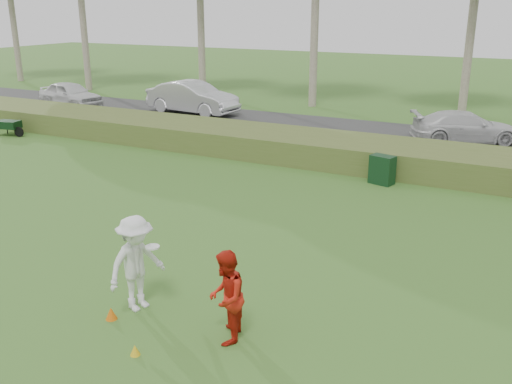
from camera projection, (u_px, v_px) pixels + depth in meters
The scene contains 12 objects.
ground at pixel (160, 317), 10.69m from camera, with size 120.00×120.00×0.00m, color #306020.
reed_strip at pixel (355, 153), 20.71m from camera, with size 80.00×3.00×0.90m, color #465A24.
park_road at pixel (389, 137), 25.08m from camera, with size 80.00×6.00×0.06m, color #2D2D2D.
player_white at pixel (136, 263), 10.73m from camera, with size 1.04×1.36×1.89m.
player_red at pixel (226, 297), 9.72m from camera, with size 0.81×0.63×1.67m, color red.
cone_orange at pixel (111, 313), 10.60m from camera, with size 0.22×0.22×0.24m, color #D8610B.
cone_yellow at pixel (135, 350), 9.52m from camera, with size 0.17×0.17×0.19m, color gold.
utility_cabinet at pixel (382, 170), 18.49m from camera, with size 0.76×0.47×0.95m, color black.
wheelbarrow at pixel (9, 125), 25.27m from camera, with size 1.39×0.79×0.67m.
car_left at pixel (70, 94), 31.96m from camera, with size 1.66×4.11×1.40m, color silver.
car_mid at pixel (193, 97), 30.04m from camera, with size 1.77×5.06×1.67m, color silver.
car_right at pixel (466, 127), 23.80m from camera, with size 1.79×4.41×1.28m, color silver.
Camera 1 is at (5.86, -7.58, 5.59)m, focal length 40.00 mm.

